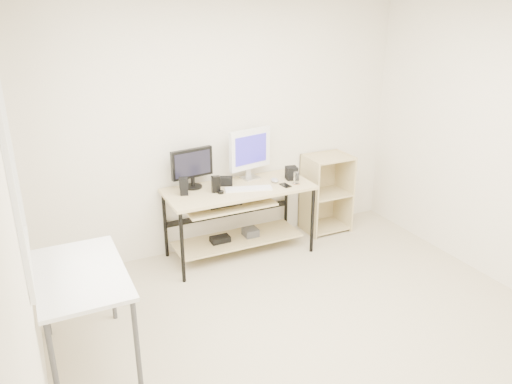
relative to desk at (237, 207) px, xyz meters
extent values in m
cube|color=#C1B494|center=(0.03, -1.66, -0.54)|extent=(4.00, 4.00, 0.01)
cube|color=silver|center=(0.03, 0.34, 0.76)|extent=(4.00, 0.01, 2.60)
cube|color=silver|center=(-1.97, -1.66, 0.76)|extent=(0.01, 4.00, 2.60)
cube|color=white|center=(-1.96, -1.06, 1.01)|extent=(0.01, 1.00, 1.20)
cube|color=#CCB981|center=(0.03, -0.01, 0.20)|extent=(1.50, 0.65, 0.03)
cube|color=#CCB981|center=(-0.12, -0.06, 0.08)|extent=(0.90, 0.49, 0.02)
cube|color=#CCB981|center=(0.03, 0.04, -0.39)|extent=(1.35, 0.46, 0.02)
cube|color=black|center=(-0.17, -0.06, 0.10)|extent=(0.33, 0.22, 0.01)
cylinder|color=black|center=(0.08, -0.11, 0.10)|extent=(0.14, 0.01, 0.01)
cube|color=#404042|center=(0.18, 0.04, -0.34)|extent=(0.15, 0.15, 0.08)
cube|color=black|center=(-0.17, 0.04, -0.35)|extent=(0.20, 0.12, 0.06)
cylinder|color=black|center=(-0.68, -0.29, -0.18)|extent=(0.04, 0.04, 0.72)
cylinder|color=black|center=(-0.68, 0.28, -0.18)|extent=(0.04, 0.04, 0.72)
cylinder|color=black|center=(0.74, -0.29, -0.18)|extent=(0.04, 0.04, 0.72)
cylinder|color=black|center=(0.74, 0.28, -0.18)|extent=(0.04, 0.04, 0.72)
cube|color=white|center=(-1.65, -1.06, 0.20)|extent=(0.60, 1.00, 0.03)
cylinder|color=#404042|center=(-1.91, -1.52, -0.18)|extent=(0.04, 0.04, 0.72)
cylinder|color=#404042|center=(-1.91, -0.60, -0.18)|extent=(0.04, 0.04, 0.72)
cylinder|color=#404042|center=(-1.39, -1.52, -0.18)|extent=(0.04, 0.04, 0.72)
cylinder|color=#404042|center=(-1.39, -0.60, -0.18)|extent=(0.04, 0.04, 0.72)
cube|color=#CAB77E|center=(0.94, 0.12, -0.09)|extent=(0.02, 0.40, 0.90)
cube|color=#CAB77E|center=(1.42, 0.12, -0.09)|extent=(0.02, 0.40, 0.90)
cube|color=#CAB77E|center=(1.18, 0.31, -0.09)|extent=(0.50, 0.02, 0.90)
cube|color=#CAB77E|center=(1.18, 0.12, -0.50)|extent=(0.46, 0.38, 0.02)
cube|color=#CAB77E|center=(1.18, 0.12, -0.09)|extent=(0.46, 0.38, 0.02)
cube|color=#CAB77E|center=(1.18, 0.12, 0.34)|extent=(0.46, 0.38, 0.02)
cylinder|color=black|center=(-0.39, 0.20, 0.22)|extent=(0.18, 0.18, 0.02)
cylinder|color=black|center=(-0.39, 0.20, 0.28)|extent=(0.04, 0.04, 0.09)
cube|color=black|center=(-0.39, 0.20, 0.47)|extent=(0.44, 0.12, 0.29)
cube|color=black|center=(-0.39, 0.17, 0.47)|extent=(0.37, 0.06, 0.24)
cube|color=silver|center=(0.25, 0.20, 0.22)|extent=(0.18, 0.16, 0.01)
cylinder|color=silver|center=(0.25, 0.20, 0.28)|extent=(0.04, 0.04, 0.10)
cube|color=white|center=(0.25, 0.20, 0.54)|extent=(0.50, 0.16, 0.42)
cube|color=#3228B1|center=(0.25, 0.17, 0.54)|extent=(0.42, 0.10, 0.34)
cube|color=white|center=(0.09, -0.10, 0.22)|extent=(0.49, 0.26, 0.02)
ellipsoid|color=#ABABAF|center=(0.43, -0.01, 0.23)|extent=(0.09, 0.13, 0.04)
cube|color=black|center=(-0.09, 0.13, 0.26)|extent=(0.20, 0.15, 0.09)
cube|color=black|center=(-0.53, 0.05, 0.25)|extent=(0.09, 0.09, 0.07)
cube|color=black|center=(-0.53, 0.05, 0.33)|extent=(0.10, 0.10, 0.10)
cube|color=black|center=(0.63, -0.01, 0.28)|extent=(0.14, 0.14, 0.14)
cube|color=black|center=(-0.23, -0.02, 0.29)|extent=(0.09, 0.06, 0.17)
cylinder|color=black|center=(-0.20, -0.08, 0.22)|extent=(0.07, 0.07, 0.03)
cube|color=black|center=(0.47, -0.16, 0.22)|extent=(0.08, 0.14, 0.01)
cylinder|color=#9B6D46|center=(0.60, -0.16, 0.21)|extent=(0.10, 0.10, 0.01)
cylinder|color=white|center=(0.60, -0.16, 0.28)|extent=(0.08, 0.08, 0.12)
camera|label=1|loc=(-1.87, -4.33, 1.97)|focal=35.00mm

